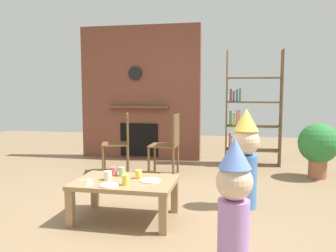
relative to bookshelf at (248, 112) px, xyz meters
name	(u,v)px	position (x,y,z in m)	size (l,w,h in m)	color
ground_plane	(147,206)	(-1.12, -2.40, -0.89)	(12.00, 12.00, 0.00)	#846B4C
brick_fireplace_feature	(140,93)	(-1.93, 0.20, 0.30)	(2.20, 0.28, 2.40)	brown
bookshelf	(248,112)	(0.00, 0.00, 0.00)	(0.90, 0.28, 1.90)	brown
coffee_table	(125,186)	(-1.23, -2.79, -0.57)	(0.96, 0.65, 0.38)	#9E7A51
paper_cup_near_left	(113,171)	(-1.41, -2.63, -0.46)	(0.07, 0.07, 0.09)	#E5666B
paper_cup_near_right	(125,180)	(-1.18, -2.95, -0.46)	(0.07, 0.07, 0.10)	#F2CC4C
paper_cup_center	(122,172)	(-1.32, -2.63, -0.46)	(0.06, 0.06, 0.09)	#8CD18C
paper_cup_far_left	(108,175)	(-1.40, -2.81, -0.46)	(0.08, 0.08, 0.09)	silver
paper_cup_far_right	(139,174)	(-1.13, -2.69, -0.46)	(0.06, 0.06, 0.09)	#F2CC4C
paper_plate_front	(150,181)	(-0.99, -2.77, -0.50)	(0.20, 0.20, 0.01)	white
paper_plate_rear	(109,185)	(-1.31, -3.01, -0.50)	(0.17, 0.17, 0.01)	white
birthday_cake_slice	(89,181)	(-1.52, -2.99, -0.48)	(0.10, 0.10, 0.06)	#EAC68C
table_fork	(86,179)	(-1.61, -2.84, -0.50)	(0.15, 0.02, 0.01)	silver
child_with_cone_hat	(234,201)	(-0.20, -3.54, -0.40)	(0.26, 0.26, 0.92)	#B27FCC
child_in_pink	(245,156)	(-0.09, -2.21, -0.33)	(0.29, 0.29, 1.06)	#4C7FC6
dining_chair_left	(122,139)	(-1.89, -0.97, -0.38)	(0.51, 0.51, 0.90)	brown
dining_chair_middle	(170,141)	(-1.14, -0.99, -0.38)	(0.40, 0.40, 0.90)	brown
potted_plant_tall	(319,145)	(0.96, -0.74, -0.42)	(0.57, 0.57, 0.79)	#9E5B42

